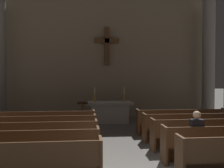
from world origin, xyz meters
The scene contains 15 objects.
pew_left_row_1 centered at (-2.57, -0.04, 0.48)m, with size 3.54×0.50×0.95m.
pew_left_row_2 centered at (-2.57, 1.04, 0.48)m, with size 3.54×0.50×0.95m.
pew_left_row_3 centered at (-2.57, 2.13, 0.48)m, with size 3.54×0.50×0.95m.
pew_left_row_4 centered at (-2.57, 3.21, 0.48)m, with size 3.54×0.50×0.95m.
pew_left_row_5 centered at (-2.57, 4.29, 0.48)m, with size 3.54×0.50×0.95m.
pew_right_row_3 centered at (2.57, 2.13, 0.48)m, with size 3.54×0.50×0.95m.
pew_right_row_4 centered at (2.57, 3.21, 0.48)m, with size 3.54×0.50×0.95m.
pew_right_row_5 centered at (2.57, 4.29, 0.48)m, with size 3.54×0.50×0.95m.
column_right_fourth centered at (5.22, 7.55, 3.13)m, with size 0.96×0.96×6.42m.
altar centered at (0.00, 6.89, 0.53)m, with size 2.20×0.90×1.01m.
candlestick_left centered at (-0.70, 6.89, 1.23)m, with size 0.16×0.16×0.69m.
candlestick_right centered at (0.70, 6.89, 1.23)m, with size 0.16×0.16×0.69m.
apse_with_cross centered at (0.00, 8.63, 3.45)m, with size 11.47×0.49×6.89m.
lectern centered at (-1.26, 5.69, 0.55)m, with size 0.44×0.36×1.15m.
lone_worshipper centered at (1.65, 1.08, 0.69)m, with size 0.32×0.43×1.32m.
Camera 1 is at (-1.12, -5.12, 2.17)m, focal length 40.95 mm.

